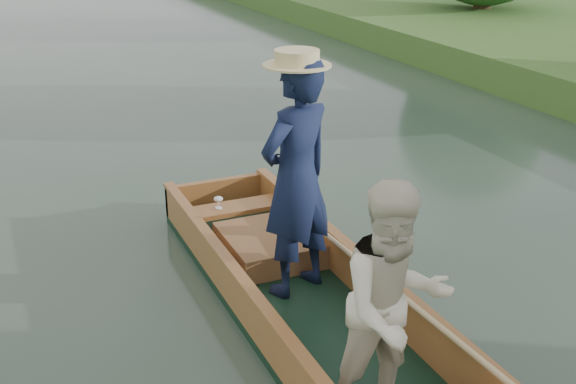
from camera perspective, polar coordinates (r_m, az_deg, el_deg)
name	(u,v)px	position (r m, az deg, el deg)	size (l,w,h in m)	color
ground	(319,332)	(5.70, 2.46, -11.00)	(120.00, 120.00, 0.00)	#283D30
punt	(326,263)	(5.31, 3.04, -5.63)	(1.13, 5.00, 2.06)	black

